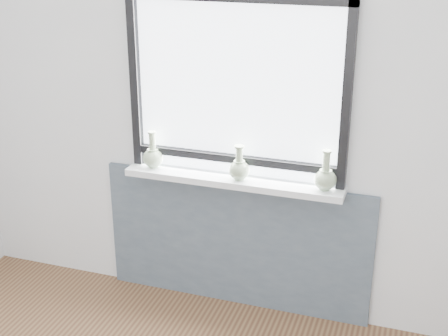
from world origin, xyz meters
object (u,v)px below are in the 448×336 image
(vase_c, at_px, (325,177))
(vase_b, at_px, (239,168))
(windowsill, at_px, (233,181))
(vase_a, at_px, (153,156))

(vase_c, bearing_deg, vase_b, -178.94)
(vase_b, height_order, vase_c, vase_c)
(windowsill, distance_m, vase_a, 0.52)
(vase_a, xyz_separation_m, vase_b, (0.56, -0.02, -0.00))
(windowsill, height_order, vase_c, vase_c)
(vase_c, bearing_deg, windowsill, 179.61)
(windowsill, relative_size, vase_b, 6.35)
(vase_a, height_order, vase_c, vase_c)
(windowsill, xyz_separation_m, vase_a, (-0.51, 0.01, 0.09))
(vase_a, bearing_deg, vase_b, -2.05)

